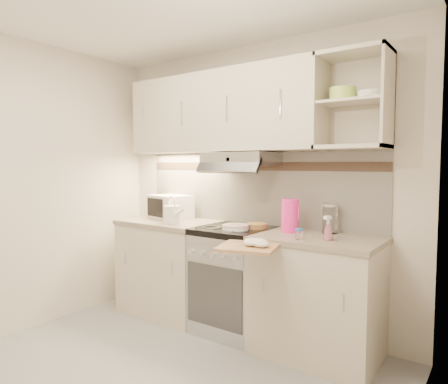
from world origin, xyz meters
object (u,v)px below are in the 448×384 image
object	(u,v)px
watering_can	(172,214)
glass_jar	(330,218)
microwave	(170,207)
cutting_board	(248,247)
spray_bottle	(328,230)
plate_stack	(236,227)
pink_pitcher	(290,215)
electric_range	(234,279)

from	to	relation	value
watering_can	glass_jar	xyz separation A→B (m)	(1.36, 0.33, 0.03)
microwave	watering_can	bearing A→B (deg)	-31.48
microwave	cutting_board	xyz separation A→B (m)	(1.30, -0.61, -0.14)
watering_can	spray_bottle	distance (m)	1.46
cutting_board	microwave	bearing A→B (deg)	138.83
plate_stack	glass_jar	bearing A→B (deg)	22.25
plate_stack	glass_jar	distance (m)	0.76
glass_jar	spray_bottle	size ratio (longest dim) A/B	1.22
microwave	plate_stack	xyz separation A→B (m)	(0.92, -0.20, -0.09)
plate_stack	cutting_board	bearing A→B (deg)	-47.32
pink_pitcher	spray_bottle	xyz separation A→B (m)	(0.37, -0.16, -0.06)
watering_can	glass_jar	bearing A→B (deg)	29.30
plate_stack	watering_can	bearing A→B (deg)	-176.46
microwave	cutting_board	bearing A→B (deg)	-13.06
pink_pitcher	glass_jar	bearing A→B (deg)	9.43
glass_jar	spray_bottle	distance (m)	0.31
electric_range	pink_pitcher	xyz separation A→B (m)	(0.49, 0.06, 0.58)
plate_stack	glass_jar	xyz separation A→B (m)	(0.69, 0.28, 0.10)
microwave	spray_bottle	size ratio (longest dim) A/B	2.47
plate_stack	glass_jar	size ratio (longest dim) A/B	0.95
plate_stack	spray_bottle	xyz separation A→B (m)	(0.79, -0.01, 0.05)
microwave	pink_pitcher	distance (m)	1.34
watering_can	cutting_board	size ratio (longest dim) A/B	0.75
glass_jar	plate_stack	bearing A→B (deg)	-157.75
electric_range	glass_jar	bearing A→B (deg)	14.71
pink_pitcher	cutting_board	world-z (taller)	pink_pitcher
electric_range	cutting_board	size ratio (longest dim) A/B	2.33
electric_range	plate_stack	xyz separation A→B (m)	(0.07, -0.08, 0.47)
microwave	glass_jar	bearing A→B (deg)	15.17
watering_can	pink_pitcher	distance (m)	1.11
pink_pitcher	cutting_board	distance (m)	0.59
cutting_board	spray_bottle	bearing A→B (deg)	28.60
microwave	plate_stack	bearing A→B (deg)	-0.08
watering_can	cutting_board	world-z (taller)	watering_can
electric_range	glass_jar	size ratio (longest dim) A/B	3.92
watering_can	electric_range	bearing A→B (deg)	27.66
microwave	spray_bottle	distance (m)	1.73
electric_range	spray_bottle	distance (m)	1.01
watering_can	spray_bottle	world-z (taller)	watering_can
plate_stack	cutting_board	world-z (taller)	plate_stack
watering_can	glass_jar	world-z (taller)	watering_can
cutting_board	electric_range	bearing A→B (deg)	116.20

